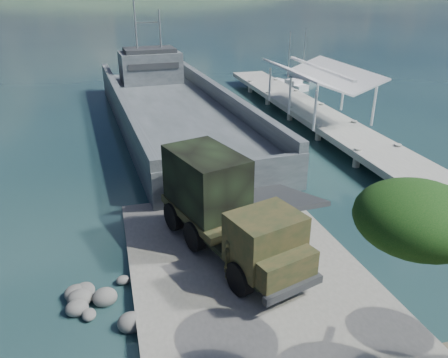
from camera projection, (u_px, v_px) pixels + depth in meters
The scene contains 9 objects.
ground at pixel (246, 275), 19.51m from camera, with size 1400.00×1400.00×0.00m, color #1A383E.
boat_ramp at pixel (253, 285), 18.53m from camera, with size 10.00×18.00×0.50m, color gray.
shoreline_rocks at pixel (103, 292), 18.48m from camera, with size 3.20×5.60×0.90m, color slate, non-canonical shape.
pier at pixel (322, 111), 38.45m from camera, with size 6.40×44.00×6.10m.
landing_craft at pixel (174, 116), 39.57m from camera, with size 11.77×38.57×11.32m.
military_truck at pixel (224, 207), 19.91m from camera, with size 5.28×9.53×4.24m.
soldier at pixel (230, 267), 17.81m from camera, with size 0.63×0.41×1.72m, color #23301B.
sailboat_near at pixel (288, 85), 53.95m from camera, with size 3.57×5.91×6.93m.
sailboat_far at pixel (303, 76), 59.42m from camera, with size 2.52×5.55×6.53m.
Camera 1 is at (-5.12, -15.19, 11.97)m, focal length 35.00 mm.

